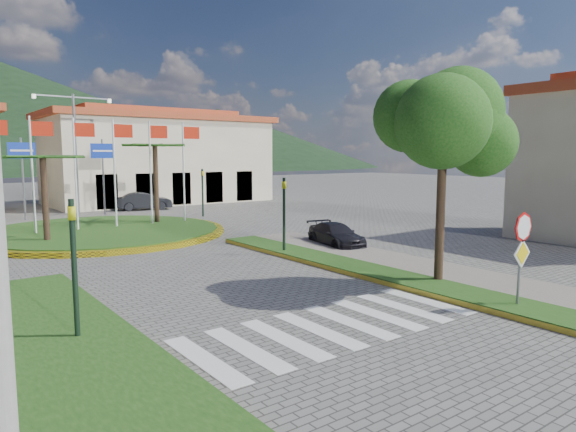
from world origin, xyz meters
TOP-DOWN VIEW (x-y plane):
  - ground at (0.00, 0.00)m, footprint 160.00×160.00m
  - sidewalk_right at (6.00, 2.00)m, footprint 4.00×28.00m
  - verge_right at (4.80, 2.00)m, footprint 1.60×28.00m
  - median_left at (-6.50, 6.00)m, footprint 5.00×14.00m
  - crosswalk at (0.00, 4.00)m, footprint 8.00×3.00m
  - roundabout_island at (0.00, 22.00)m, footprint 12.70×12.70m
  - stop_sign at (4.90, 1.96)m, footprint 0.80×0.11m
  - deciduous_tree at (5.50, 5.00)m, footprint 3.60×3.60m
  - traffic_light_left at (-5.20, 6.50)m, footprint 0.15×0.18m
  - traffic_light_right at (4.50, 12.00)m, footprint 0.15×0.18m
  - traffic_light_far at (8.00, 26.00)m, footprint 0.18×0.15m
  - direction_sign_west at (-2.00, 30.97)m, footprint 1.60×0.14m
  - direction_sign_east at (3.00, 30.97)m, footprint 1.60×0.14m
  - street_lamp_centre at (1.00, 30.00)m, footprint 4.80×0.16m
  - building_right at (10.00, 38.00)m, footprint 19.08×9.54m
  - hill_far_mid at (15.00, 160.00)m, footprint 180.00×180.00m
  - hill_far_east at (70.00, 135.00)m, footprint 120.00×120.00m
  - car_dark_b at (6.36, 32.31)m, footprint 4.23×2.30m
  - car_side_right at (7.50, 12.09)m, footprint 2.19×3.83m

SIDE VIEW (x-z plane):
  - ground at x=0.00m, z-range 0.00..0.00m
  - crosswalk at x=0.00m, z-range 0.00..0.01m
  - sidewalk_right at x=6.00m, z-range 0.00..0.15m
  - verge_right at x=4.80m, z-range 0.00..0.18m
  - median_left at x=-6.50m, z-range 0.00..0.18m
  - roundabout_island at x=0.00m, z-range -2.83..3.17m
  - car_side_right at x=7.50m, z-range 0.00..1.04m
  - car_dark_b at x=6.36m, z-range 0.00..1.32m
  - stop_sign at x=4.90m, z-range 0.47..3.12m
  - traffic_light_left at x=-5.20m, z-range 0.34..3.54m
  - traffic_light_right at x=4.50m, z-range 0.34..3.54m
  - traffic_light_far at x=8.00m, z-range 0.34..3.54m
  - direction_sign_west at x=-2.00m, z-range 0.93..6.13m
  - direction_sign_east at x=3.00m, z-range 0.93..6.13m
  - building_right at x=10.00m, z-range -0.12..7.93m
  - street_lamp_centre at x=1.00m, z-range 0.50..8.50m
  - deciduous_tree at x=5.50m, z-range 1.78..8.58m
  - hill_far_east at x=70.00m, z-range 0.00..18.00m
  - hill_far_mid at x=15.00m, z-range 0.00..30.00m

